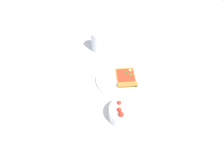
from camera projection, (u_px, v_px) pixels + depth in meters
ground_plane at (123, 74)px, 1.03m from camera, size 2.40×2.40×0.00m
plate at (119, 79)px, 0.99m from camera, size 0.22×0.22×0.01m
pizza_slice_main at (127, 79)px, 0.98m from camera, size 0.10×0.13×0.02m
salad_bowl at (124, 113)px, 0.83m from camera, size 0.13×0.13×0.07m
soda_glass at (97, 41)px, 1.13m from camera, size 0.07×0.07×0.12m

